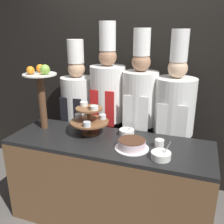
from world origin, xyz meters
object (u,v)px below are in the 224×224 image
Objects in this scene: serving_bowl_far at (127,132)px; chef_center_right at (139,112)px; fruit_pedestal at (41,86)px; chef_left at (78,111)px; chef_center_left at (108,107)px; tiered_stand at (89,118)px; cup_white at (159,144)px; serving_bowl_near at (161,155)px; chef_right at (173,119)px; cake_round at (132,144)px.

serving_bowl_far is 0.08× the size of chef_center_right.
fruit_pedestal is at bearing -154.34° from chef_center_right.
chef_center_left is (0.37, -0.00, 0.09)m from chef_left.
tiered_stand reaches higher than cup_white.
tiered_stand reaches higher than serving_bowl_near.
chef_center_left is at bearing 180.00° from chef_right.
chef_left is (-0.34, 0.42, -0.09)m from tiered_stand.
chef_left is at bearing 154.77° from serving_bowl_far.
fruit_pedestal is 0.34× the size of chef_center_left.
cake_round is at bearing -53.41° from chef_center_left.
chef_center_right is (-0.08, 0.59, 0.09)m from cake_round.
serving_bowl_near is 0.99m from chef_center_left.
fruit_pedestal is 1.27m from cup_white.
chef_center_left reaches higher than cake_round.
chef_center_right is at bearing 47.27° from tiered_stand.
chef_right is at bearing -0.00° from chef_left.
serving_bowl_far is at bearing -25.23° from chef_left.
cake_round is at bearing 160.43° from serving_bowl_near.
chef_left is 0.73m from chef_center_right.
serving_bowl_far is at bearing -141.40° from chef_right.
cake_round is at bearing -155.72° from cup_white.
serving_bowl_far is (0.86, 0.11, -0.41)m from fruit_pedestal.
cup_white is at bearing -5.58° from tiered_stand.
chef_center_left is at bearing -0.01° from chef_left.
tiered_stand is 0.20× the size of chef_center_right.
serving_bowl_far is 0.34m from chef_center_right.
chef_right is at bearing -0.00° from chef_center_left.
tiered_stand is 4.68× the size of cup_white.
serving_bowl_near is 0.69m from chef_right.
chef_center_left is at bearing 85.45° from tiered_stand.
serving_bowl_far is at bearing 153.96° from cup_white.
cup_white is 0.05× the size of chef_left.
chef_center_right is at bearing 116.75° from serving_bowl_near.
chef_right is (0.75, 0.42, -0.06)m from tiered_stand.
cake_round is 0.74m from chef_center_left.
serving_bowl_near is at bearing -42.91° from serving_bowl_far.
cake_round is 0.24m from cup_white.
serving_bowl_near reaches higher than serving_bowl_far.
serving_bowl_far reaches higher than cup_white.
tiered_stand is at bearing -94.55° from chef_center_left.
cake_round is 0.28m from serving_bowl_near.
chef_center_left is (0.03, 0.42, -0.00)m from tiered_stand.
chef_left reaches higher than serving_bowl_near.
chef_center_right is (0.04, 0.32, 0.11)m from serving_bowl_far.
chef_right is (0.28, 0.59, 0.06)m from cake_round.
cake_round is (0.98, -0.16, -0.40)m from fruit_pedestal.
fruit_pedestal is at bearing -111.73° from chef_left.
chef_center_left is 0.72m from chef_right.
chef_center_right reaches higher than fruit_pedestal.
chef_center_left is at bearing 38.52° from fruit_pedestal.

